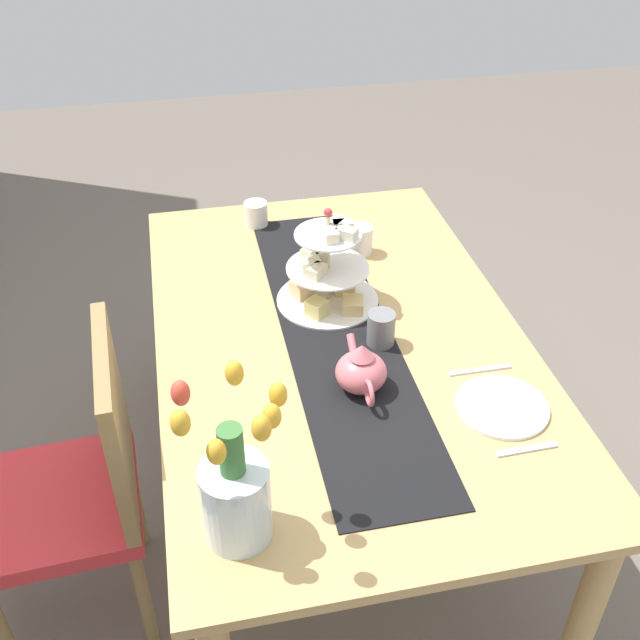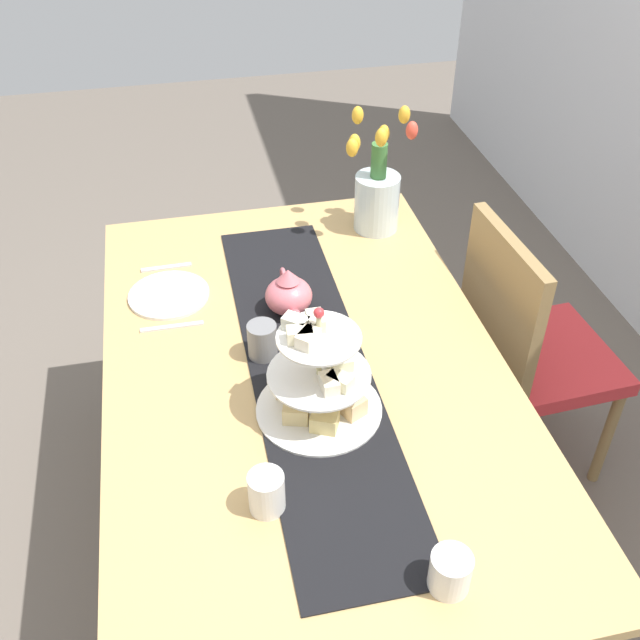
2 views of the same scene
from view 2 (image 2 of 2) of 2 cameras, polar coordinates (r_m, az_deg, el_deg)
The scene contains 13 objects.
ground_plane at distance 2.44m, azimuth -0.88°, elevation -16.44°, with size 8.00×8.00×0.00m, color #6B6056.
dining_table at distance 1.95m, azimuth -1.06°, elevation -5.68°, with size 1.63×1.01×0.73m.
chair_left at distance 2.38m, azimuth 15.54°, elevation -1.90°, with size 0.44×0.44×0.91m.
table_runner at distance 1.89m, azimuth -0.90°, elevation -3.56°, with size 1.33×0.30×0.00m, color black.
tiered_cake_stand at distance 1.71m, azimuth -0.08°, elevation -4.74°, with size 0.30×0.30×0.30m.
teapot at distance 2.03m, azimuth -2.43°, elevation 2.01°, with size 0.24×0.13×0.14m.
tulip_vase at distance 2.37m, azimuth 4.41°, elevation 9.76°, with size 0.19×0.22×0.39m.
cream_jug at distance 1.47m, azimuth 9.98°, elevation -18.55°, with size 0.08×0.08×0.09m, color white.
dinner_plate_left at distance 2.16m, azimuth -11.55°, elevation 1.90°, with size 0.23×0.23×0.01m, color white.
fork_left at distance 2.28m, azimuth -11.74°, elevation 3.99°, with size 0.02×0.15×0.01m, color silver.
knife_left at distance 2.04m, azimuth -11.32°, elevation -0.51°, with size 0.01×0.17×0.01m, color silver.
mug_grey at distance 1.89m, azimuth -4.46°, elevation -1.57°, with size 0.08×0.08×0.10m, color slate.
mug_white_text at distance 1.56m, azimuth -4.13°, elevation -13.08°, with size 0.08×0.08×0.10m, color white.
Camera 2 is at (1.37, -0.26, 1.99)m, focal length 41.58 mm.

